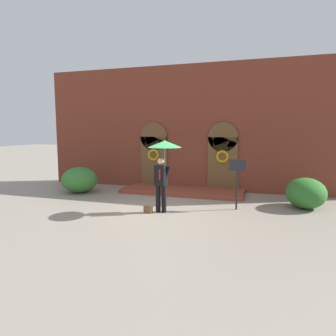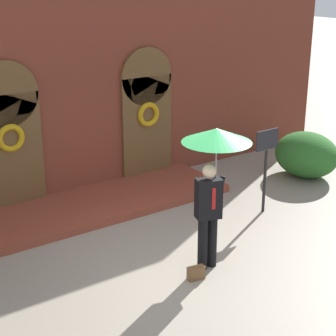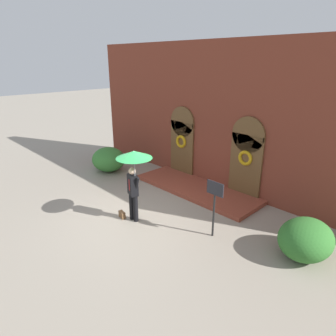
{
  "view_description": "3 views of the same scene",
  "coord_description": "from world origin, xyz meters",
  "px_view_note": "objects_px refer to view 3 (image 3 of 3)",
  "views": [
    {
      "loc": [
        3.22,
        -9.25,
        2.67
      ],
      "look_at": [
        -0.16,
        1.52,
        1.26
      ],
      "focal_mm": 32.0,
      "sensor_mm": 36.0,
      "label": 1
    },
    {
      "loc": [
        -5.12,
        -6.45,
        4.69
      ],
      "look_at": [
        0.45,
        1.44,
        1.21
      ],
      "focal_mm": 60.0,
      "sensor_mm": 36.0,
      "label": 2
    },
    {
      "loc": [
        7.03,
        -5.29,
        4.91
      ],
      "look_at": [
        -0.19,
        1.7,
        1.24
      ],
      "focal_mm": 32.0,
      "sensor_mm": 36.0,
      "label": 3
    }
  ],
  "objects_px": {
    "person_with_umbrella": "(134,165)",
    "shrub_right": "(306,239)",
    "handbag": "(122,215)",
    "shrub_left": "(109,159)",
    "sign_post": "(214,200)"
  },
  "relations": [
    {
      "from": "handbag",
      "to": "sign_post",
      "type": "height_order",
      "value": "sign_post"
    },
    {
      "from": "handbag",
      "to": "sign_post",
      "type": "relative_size",
      "value": 0.16
    },
    {
      "from": "shrub_left",
      "to": "shrub_right",
      "type": "height_order",
      "value": "shrub_left"
    },
    {
      "from": "shrub_left",
      "to": "handbag",
      "type": "bearing_deg",
      "value": -28.36
    },
    {
      "from": "person_with_umbrella",
      "to": "shrub_right",
      "type": "distance_m",
      "value": 5.14
    },
    {
      "from": "person_with_umbrella",
      "to": "shrub_right",
      "type": "xyz_separation_m",
      "value": [
        4.52,
        2.02,
        -1.38
      ]
    },
    {
      "from": "handbag",
      "to": "shrub_right",
      "type": "height_order",
      "value": "shrub_right"
    },
    {
      "from": "person_with_umbrella",
      "to": "shrub_left",
      "type": "xyz_separation_m",
      "value": [
        -4.51,
        1.98,
        -1.36
      ]
    },
    {
      "from": "handbag",
      "to": "shrub_left",
      "type": "bearing_deg",
      "value": 161.28
    },
    {
      "from": "shrub_right",
      "to": "handbag",
      "type": "bearing_deg",
      "value": -156.07
    },
    {
      "from": "shrub_left",
      "to": "shrub_right",
      "type": "distance_m",
      "value": 9.03
    },
    {
      "from": "person_with_umbrella",
      "to": "shrub_right",
      "type": "relative_size",
      "value": 1.5
    },
    {
      "from": "handbag",
      "to": "shrub_right",
      "type": "distance_m",
      "value": 5.49
    },
    {
      "from": "person_with_umbrella",
      "to": "shrub_left",
      "type": "distance_m",
      "value": 5.11
    },
    {
      "from": "person_with_umbrella",
      "to": "shrub_right",
      "type": "height_order",
      "value": "person_with_umbrella"
    }
  ]
}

